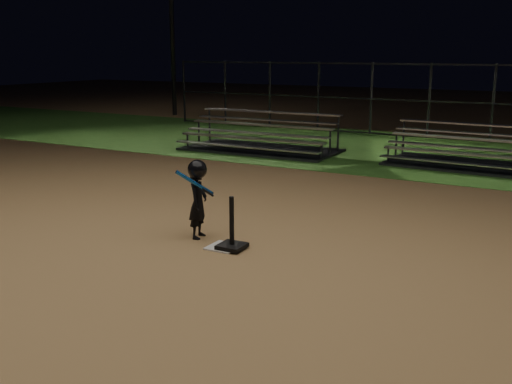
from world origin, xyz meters
name	(u,v)px	position (x,y,z in m)	size (l,w,h in m)	color
ground	(224,248)	(0.00, 0.00, 0.00)	(80.00, 80.00, 0.00)	#9D7647
grass_strip	(403,151)	(0.00, 10.00, 0.01)	(60.00, 8.00, 0.01)	#2D5B1D
home_plate	(224,247)	(0.00, 0.00, 0.01)	(0.45, 0.45, 0.02)	beige
batting_tee	(232,239)	(0.15, -0.01, 0.17)	(0.38, 0.38, 0.79)	black
child_batter	(198,197)	(-0.62, 0.24, 0.66)	(0.46, 0.62, 1.25)	black
bleacher_left	(260,143)	(-3.72, 8.00, 0.23)	(4.56, 2.26, 1.11)	#AAABAF
bleacher_right	(474,159)	(2.24, 8.35, 0.22)	(4.37, 2.31, 1.04)	silver
backstop_fence	(429,101)	(0.00, 13.00, 1.25)	(20.08, 0.08, 2.50)	#38383D
light_pole_left	(170,3)	(-12.00, 14.94, 4.95)	(0.90, 0.53, 8.30)	#2D2D30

